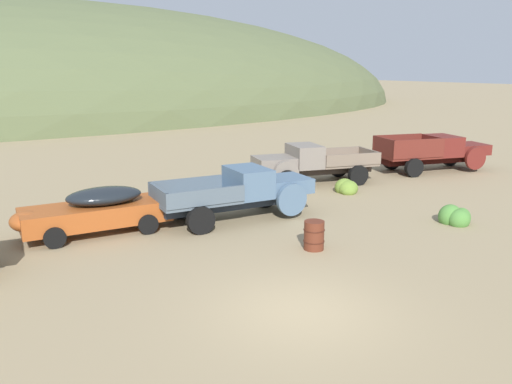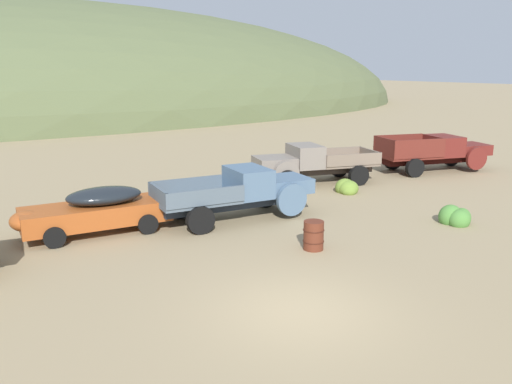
{
  "view_description": "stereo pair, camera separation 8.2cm",
  "coord_description": "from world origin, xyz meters",
  "px_view_note": "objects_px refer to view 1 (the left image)",
  "views": [
    {
      "loc": [
        -7.21,
        -8.6,
        5.53
      ],
      "look_at": [
        3.47,
        6.84,
        1.01
      ],
      "focal_mm": 36.95,
      "sensor_mm": 36.0,
      "label": 1
    },
    {
      "loc": [
        -7.14,
        -8.64,
        5.53
      ],
      "look_at": [
        3.47,
        6.84,
        1.01
      ],
      "focal_mm": 36.95,
      "sensor_mm": 36.0,
      "label": 2
    }
  ],
  "objects_px": {
    "truck_primer_gray": "(306,164)",
    "oil_drum_foreground": "(314,235)",
    "truck_oxblood": "(439,152)",
    "car_oxide_orange": "(92,211)",
    "truck_chalk_blue": "(245,192)"
  },
  "relations": [
    {
      "from": "truck_chalk_blue",
      "to": "truck_oxblood",
      "type": "relative_size",
      "value": 0.94
    },
    {
      "from": "oil_drum_foreground",
      "to": "truck_oxblood",
      "type": "bearing_deg",
      "value": 22.71
    },
    {
      "from": "car_oxide_orange",
      "to": "truck_primer_gray",
      "type": "xyz_separation_m",
      "value": [
        10.87,
        1.92,
        0.17
      ]
    },
    {
      "from": "truck_oxblood",
      "to": "truck_chalk_blue",
      "type": "bearing_deg",
      "value": -155.63
    },
    {
      "from": "car_oxide_orange",
      "to": "oil_drum_foreground",
      "type": "distance_m",
      "value": 7.42
    },
    {
      "from": "car_oxide_orange",
      "to": "oil_drum_foreground",
      "type": "xyz_separation_m",
      "value": [
        5.13,
        -5.35,
        -0.36
      ]
    },
    {
      "from": "truck_primer_gray",
      "to": "oil_drum_foreground",
      "type": "height_order",
      "value": "truck_primer_gray"
    },
    {
      "from": "truck_chalk_blue",
      "to": "truck_primer_gray",
      "type": "distance_m",
      "value": 6.41
    },
    {
      "from": "oil_drum_foreground",
      "to": "truck_primer_gray",
      "type": "bearing_deg",
      "value": 51.67
    },
    {
      "from": "truck_chalk_blue",
      "to": "oil_drum_foreground",
      "type": "relative_size",
      "value": 6.72
    },
    {
      "from": "truck_oxblood",
      "to": "oil_drum_foreground",
      "type": "xyz_separation_m",
      "value": [
        -13.72,
        -5.74,
        -0.58
      ]
    },
    {
      "from": "truck_primer_gray",
      "to": "truck_chalk_blue",
      "type": "bearing_deg",
      "value": 46.32
    },
    {
      "from": "car_oxide_orange",
      "to": "truck_oxblood",
      "type": "relative_size",
      "value": 0.81
    },
    {
      "from": "truck_primer_gray",
      "to": "truck_oxblood",
      "type": "xyz_separation_m",
      "value": [
        7.97,
        -1.53,
        0.04
      ]
    },
    {
      "from": "car_oxide_orange",
      "to": "truck_oxblood",
      "type": "bearing_deg",
      "value": -172.8
    }
  ]
}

